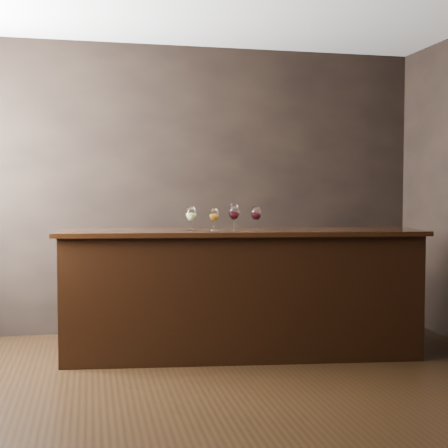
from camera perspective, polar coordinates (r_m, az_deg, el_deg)
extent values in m
plane|color=black|center=(4.19, -0.65, -16.13)|extent=(5.00, 5.00, 0.00)
cube|color=black|center=(6.18, -4.85, 3.24)|extent=(5.00, 0.02, 2.80)
cube|color=black|center=(1.81, 13.78, 3.73)|extent=(5.00, 0.02, 2.80)
cube|color=black|center=(5.23, 1.60, -6.52)|extent=(2.96, 0.99, 1.02)
cube|color=black|center=(5.17, 1.61, -0.75)|extent=(3.06, 1.07, 0.04)
cube|color=black|center=(6.09, -1.64, -6.11)|extent=(2.27, 0.40, 0.82)
cylinder|color=white|center=(5.05, -3.03, -0.60)|extent=(0.07, 0.07, 0.00)
cylinder|color=white|center=(5.05, -3.03, -0.15)|extent=(0.01, 0.01, 0.08)
ellipsoid|color=white|center=(5.05, -3.03, 0.96)|extent=(0.08, 0.08, 0.12)
cylinder|color=white|center=(5.05, -3.03, 1.57)|extent=(0.06, 0.06, 0.01)
ellipsoid|color=#D0E37B|center=(5.05, -3.03, 0.73)|extent=(0.07, 0.07, 0.05)
cylinder|color=white|center=(5.12, -0.93, -0.55)|extent=(0.07, 0.07, 0.00)
cylinder|color=white|center=(5.12, -0.93, -0.14)|extent=(0.01, 0.01, 0.07)
ellipsoid|color=white|center=(5.11, -0.93, 0.87)|extent=(0.08, 0.08, 0.11)
cylinder|color=white|center=(5.11, -0.93, 1.43)|extent=(0.06, 0.06, 0.01)
ellipsoid|color=#C57716|center=(5.11, -0.93, 0.67)|extent=(0.06, 0.06, 0.05)
cylinder|color=white|center=(5.17, 0.91, -0.51)|extent=(0.07, 0.07, 0.00)
cylinder|color=white|center=(5.16, 0.91, -0.05)|extent=(0.01, 0.01, 0.08)
ellipsoid|color=white|center=(5.16, 0.92, 1.09)|extent=(0.09, 0.09, 0.13)
cylinder|color=white|center=(5.16, 0.92, 1.71)|extent=(0.07, 0.07, 0.01)
ellipsoid|color=black|center=(5.16, 0.92, 0.86)|extent=(0.07, 0.07, 0.06)
cylinder|color=white|center=(5.20, 2.96, -0.49)|extent=(0.07, 0.07, 0.00)
cylinder|color=white|center=(5.20, 2.97, -0.06)|extent=(0.01, 0.01, 0.07)
ellipsoid|color=white|center=(5.20, 2.97, 1.00)|extent=(0.08, 0.08, 0.12)
cylinder|color=white|center=(5.20, 2.97, 1.58)|extent=(0.06, 0.06, 0.01)
ellipsoid|color=black|center=(5.20, 2.97, 0.78)|extent=(0.07, 0.07, 0.05)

